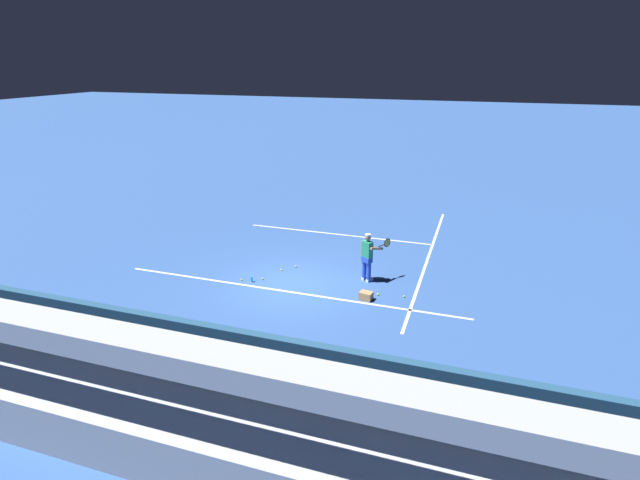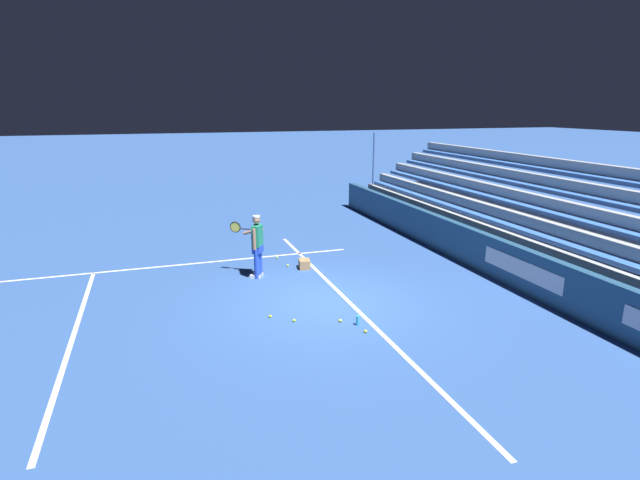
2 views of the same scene
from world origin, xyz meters
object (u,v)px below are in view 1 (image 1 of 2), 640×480
tennis_ball_by_box (281,270)px  tennis_ball_toward_net (263,279)px  tennis_ball_far_right (404,297)px  ball_box_cardboard (366,296)px  tennis_player (368,257)px  tennis_ball_midcourt (296,266)px  tennis_ball_stray_back (241,280)px  tennis_ball_near_player (378,294)px  water_bottle (252,279)px

tennis_ball_by_box → tennis_ball_toward_net: 1.00m
tennis_ball_far_right → tennis_ball_by_box: (-4.61, 0.75, 0.00)m
ball_box_cardboard → tennis_ball_by_box: 3.70m
tennis_player → tennis_ball_toward_net: size_ratio=25.98×
tennis_ball_midcourt → tennis_ball_stray_back: same height
tennis_ball_near_player → tennis_ball_midcourt: 3.64m
tennis_player → tennis_ball_toward_net: 3.75m
ball_box_cardboard → tennis_ball_far_right: size_ratio=6.06×
tennis_ball_toward_net → water_bottle: size_ratio=0.30×
tennis_ball_near_player → water_bottle: water_bottle is taller
tennis_ball_toward_net → tennis_ball_stray_back: same height
water_bottle → tennis_ball_stray_back: bearing=-177.3°
tennis_ball_near_player → tennis_ball_far_right: bearing=7.4°
tennis_ball_midcourt → tennis_ball_stray_back: size_ratio=1.00×
tennis_ball_far_right → tennis_ball_near_player: bearing=-172.6°
ball_box_cardboard → tennis_ball_near_player: bearing=54.1°
tennis_player → tennis_ball_stray_back: (-4.15, -1.41, -0.86)m
tennis_ball_near_player → water_bottle: (-4.37, -0.37, 0.08)m
ball_box_cardboard → tennis_ball_toward_net: (-3.80, 0.33, -0.10)m
tennis_ball_toward_net → tennis_ball_by_box: bearing=71.0°
tennis_ball_near_player → tennis_ball_midcourt: bearing=159.0°
tennis_player → tennis_ball_far_right: tennis_player is taller
ball_box_cardboard → tennis_ball_midcourt: 3.54m
tennis_ball_by_box → tennis_ball_toward_net: size_ratio=1.00×
tennis_ball_near_player → tennis_ball_far_right: size_ratio=1.00×
ball_box_cardboard → tennis_ball_by_box: size_ratio=6.06×
tennis_ball_near_player → tennis_ball_toward_net: 4.10m
tennis_ball_stray_back → tennis_ball_by_box: bearing=51.8°
ball_box_cardboard → tennis_ball_by_box: ball_box_cardboard is taller
tennis_ball_by_box → tennis_ball_stray_back: same height
tennis_ball_by_box → water_bottle: 1.38m
tennis_ball_far_right → tennis_ball_toward_net: (-4.94, -0.19, 0.00)m
tennis_ball_far_right → tennis_player: bearing=148.1°
ball_box_cardboard → water_bottle: 4.07m
ball_box_cardboard → tennis_ball_by_box: (-3.47, 1.28, -0.10)m
tennis_ball_by_box → tennis_ball_stray_back: 1.59m
water_bottle → tennis_ball_toward_net: bearing=46.5°
tennis_ball_by_box → tennis_ball_midcourt: bearing=49.5°
ball_box_cardboard → tennis_ball_near_player: size_ratio=6.06×
tennis_ball_by_box → tennis_ball_toward_net: (-0.33, -0.94, 0.00)m
tennis_ball_toward_net → tennis_ball_stray_back: (-0.66, -0.31, 0.00)m
tennis_ball_toward_net → water_bottle: 0.41m
tennis_ball_near_player → tennis_ball_stray_back: same height
tennis_ball_toward_net → ball_box_cardboard: bearing=-5.0°
tennis_player → tennis_ball_midcourt: bearing=174.0°
tennis_player → ball_box_cardboard: 1.65m
tennis_ball_far_right → ball_box_cardboard: bearing=-155.2°
ball_box_cardboard → tennis_player: bearing=102.3°
tennis_ball_near_player → tennis_ball_by_box: bearing=167.2°
tennis_ball_toward_net → tennis_ball_stray_back: bearing=-154.9°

